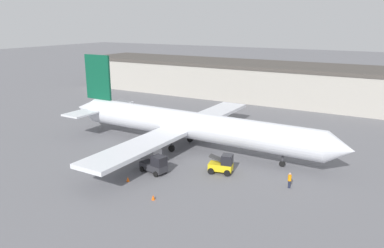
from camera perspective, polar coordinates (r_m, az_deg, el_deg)
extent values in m
plane|color=slate|center=(52.09, 0.00, -3.79)|extent=(400.00, 400.00, 0.00)
cube|color=#ADA89E|center=(90.08, 5.82, 6.72)|extent=(76.38, 15.94, 7.28)
cube|color=#47423D|center=(89.57, 5.89, 9.24)|extent=(76.38, 16.26, 0.70)
cylinder|color=silver|center=(51.08, 0.00, -0.20)|extent=(35.65, 4.40, 3.73)
cone|color=silver|center=(44.81, 21.73, -3.59)|extent=(3.05, 3.71, 3.66)
cone|color=silver|center=(63.28, -15.64, 2.29)|extent=(4.17, 3.62, 3.54)
cube|color=silver|center=(60.42, 3.35, 1.60)|extent=(4.64, 16.07, 0.50)
cube|color=silver|center=(44.55, -8.52, -3.63)|extent=(4.64, 16.07, 0.50)
cylinder|color=#ADADB2|center=(58.72, 2.24, -0.18)|extent=(2.69, 1.98, 1.93)
cylinder|color=#ADADB2|center=(46.76, -6.59, -4.40)|extent=(2.69, 1.98, 1.93)
cube|color=#0C4C33|center=(60.34, -14.14, 6.92)|extent=(4.85, 0.45, 6.92)
cube|color=silver|center=(64.13, -11.29, 3.07)|extent=(3.44, 4.54, 0.24)
cube|color=silver|center=(58.48, -16.64, 1.54)|extent=(3.44, 4.54, 0.24)
cylinder|color=#38383D|center=(46.97, 13.61, -5.44)|extent=(0.28, 0.28, 1.52)
cylinder|color=black|center=(47.11, 13.58, -5.91)|extent=(0.71, 0.36, 0.70)
cylinder|color=#38383D|center=(50.81, -3.13, -3.41)|extent=(0.28, 0.28, 1.52)
cylinder|color=black|center=(50.91, -3.13, -3.74)|extent=(0.91, 0.37, 0.90)
cylinder|color=#38383D|center=(54.70, -0.30, -2.00)|extent=(0.28, 0.28, 1.52)
cylinder|color=black|center=(54.79, -0.30, -2.31)|extent=(0.91, 0.37, 0.90)
cylinder|color=#1E2338|center=(41.50, 14.60, -8.88)|extent=(0.28, 0.28, 0.83)
cylinder|color=orange|center=(41.20, 14.67, -7.94)|extent=(0.38, 0.38, 0.65)
sphere|color=tan|center=(41.03, 14.71, -7.36)|extent=(0.24, 0.24, 0.24)
cube|color=#2D2D33|center=(44.19, -5.89, -6.47)|extent=(3.57, 2.10, 0.78)
cube|color=black|center=(43.21, -5.06, -5.62)|extent=(1.70, 1.59, 1.12)
cylinder|color=black|center=(43.08, -5.51, -7.62)|extent=(0.70, 0.40, 0.66)
cylinder|color=black|center=(44.03, -4.11, -7.07)|extent=(0.70, 0.40, 0.66)
cylinder|color=black|center=(44.69, -7.61, -6.82)|extent=(0.70, 0.40, 0.66)
cylinder|color=black|center=(45.60, -6.22, -6.30)|extent=(0.70, 0.40, 0.66)
cube|color=yellow|center=(43.93, 4.38, -6.50)|extent=(2.98, 1.98, 0.80)
cube|color=black|center=(43.42, 5.39, -5.42)|extent=(1.45, 1.52, 1.14)
cube|color=#333333|center=(43.68, 3.77, -5.21)|extent=(1.88, 1.34, 0.68)
cylinder|color=black|center=(43.24, 5.38, -7.47)|extent=(0.78, 0.43, 0.74)
cylinder|color=black|center=(44.55, 5.80, -6.77)|extent=(0.78, 0.43, 0.74)
cylinder|color=black|center=(43.65, 2.91, -7.19)|extent=(0.78, 0.43, 0.74)
cylinder|color=black|center=(44.95, 3.39, -6.51)|extent=(0.78, 0.43, 0.74)
cone|color=#EF590F|center=(42.35, -9.74, -8.28)|extent=(0.36, 0.36, 0.55)
cone|color=#EF590F|center=(37.95, -5.93, -11.05)|extent=(0.36, 0.36, 0.55)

